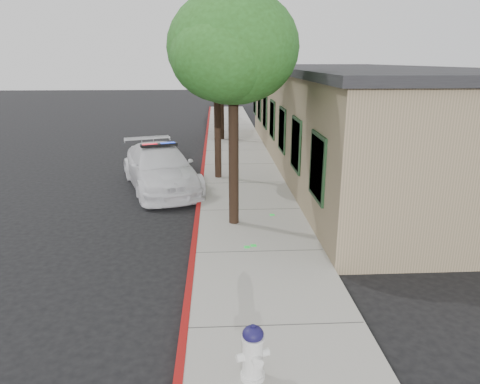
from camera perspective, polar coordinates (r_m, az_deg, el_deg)
name	(u,v)px	position (r m, az deg, el deg)	size (l,w,h in m)	color
ground	(191,259)	(10.44, -6.53, -8.72)	(120.00, 120.00, 0.00)	black
sidewalk	(249,212)	(13.19, 1.14, -2.63)	(3.20, 60.00, 0.15)	#9B978C
red_curb	(198,213)	(13.17, -5.57, -2.72)	(0.14, 60.00, 0.16)	#9E1112
clapboard_building	(357,118)	(19.49, 15.14, 9.45)	(7.30, 20.89, 4.24)	#988364
police_car	(160,168)	(15.90, -10.50, 3.19)	(3.75, 5.77, 1.68)	silver
fire_hydrant	(253,352)	(6.49, 1.72, -20.36)	(0.50, 0.43, 0.86)	silver
street_tree_near	(234,53)	(11.32, -0.84, 17.88)	(3.32, 3.49, 6.08)	black
street_tree_mid	(217,59)	(16.30, -3.12, 17.16)	(3.06, 3.17, 5.84)	black
street_tree_far	(222,52)	(24.63, -2.45, 18.01)	(3.42, 3.45, 6.35)	black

